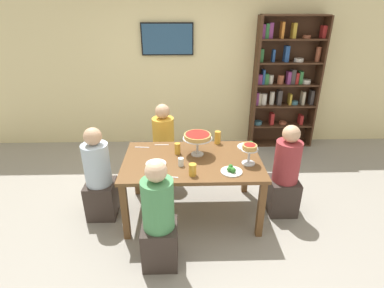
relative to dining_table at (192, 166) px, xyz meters
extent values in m
plane|color=gray|center=(0.00, 0.00, -0.65)|extent=(12.00, 12.00, 0.00)
cube|color=beige|center=(0.00, 2.20, 0.75)|extent=(8.00, 0.12, 2.80)
cube|color=brown|center=(0.00, 0.00, 0.07)|extent=(1.58, 0.99, 0.04)
cube|color=brown|center=(-0.73, -0.44, -0.30)|extent=(0.07, 0.07, 0.70)
cube|color=brown|center=(0.73, -0.44, -0.30)|extent=(0.07, 0.07, 0.70)
cube|color=brown|center=(-0.73, 0.44, -0.30)|extent=(0.07, 0.07, 0.70)
cube|color=brown|center=(0.73, 0.44, -0.30)|extent=(0.07, 0.07, 0.70)
cube|color=#422819|center=(1.12, 1.98, 0.45)|extent=(0.03, 0.30, 2.20)
cube|color=#422819|center=(2.19, 1.98, 0.45)|extent=(0.03, 0.30, 2.20)
cube|color=#422819|center=(1.66, 2.12, 0.45)|extent=(1.10, 0.02, 2.20)
cube|color=#422819|center=(1.66, 1.98, -0.64)|extent=(1.04, 0.28, 0.02)
cube|color=#422819|center=(1.66, 1.98, -0.27)|extent=(1.04, 0.28, 0.02)
cube|color=#422819|center=(1.66, 1.98, 0.09)|extent=(1.04, 0.28, 0.02)
cube|color=#422819|center=(1.66, 1.98, 0.46)|extent=(1.04, 0.28, 0.02)
cube|color=#422819|center=(1.66, 1.98, 0.83)|extent=(1.04, 0.28, 0.02)
cube|color=#422819|center=(1.66, 1.98, 1.19)|extent=(1.04, 0.28, 0.02)
cube|color=#422819|center=(1.66, 1.98, 1.55)|extent=(1.04, 0.28, 0.02)
cylinder|color=#3D7084|center=(1.23, 1.98, -0.23)|extent=(0.15, 0.15, 0.06)
cube|color=maroon|center=(1.48, 1.98, -0.16)|extent=(0.06, 0.13, 0.21)
cylinder|color=brown|center=(1.69, 1.98, -0.24)|extent=(0.13, 0.13, 0.04)
cube|color=maroon|center=(2.00, 1.98, -0.18)|extent=(0.06, 0.13, 0.17)
cube|color=#7A3370|center=(1.18, 1.98, 0.21)|extent=(0.04, 0.13, 0.22)
cube|color=#B2A88E|center=(1.22, 1.98, 0.21)|extent=(0.04, 0.11, 0.21)
cylinder|color=silver|center=(1.30, 1.98, 0.20)|extent=(0.10, 0.10, 0.19)
cylinder|color=beige|center=(1.44, 1.98, 0.22)|extent=(0.08, 0.08, 0.23)
cube|color=#3D3838|center=(1.56, 1.98, 0.23)|extent=(0.07, 0.13, 0.25)
cube|color=#B7932D|center=(1.76, 1.98, 0.20)|extent=(0.04, 0.13, 0.19)
cylinder|color=#3D7084|center=(1.84, 1.98, 0.13)|extent=(0.13, 0.13, 0.06)
cube|color=#B2A88E|center=(1.98, 1.98, 0.22)|extent=(0.05, 0.13, 0.23)
cube|color=#3D3838|center=(2.13, 1.98, 0.23)|extent=(0.06, 0.13, 0.25)
cube|color=#7A3370|center=(1.19, 1.98, 0.55)|extent=(0.07, 0.13, 0.16)
cube|color=navy|center=(1.25, 1.98, 0.59)|extent=(0.04, 0.13, 0.24)
cube|color=#2D6B38|center=(1.30, 1.98, 0.56)|extent=(0.06, 0.13, 0.17)
cylinder|color=beige|center=(1.39, 1.98, 0.54)|extent=(0.08, 0.08, 0.15)
cylinder|color=brown|center=(1.55, 1.98, 0.54)|extent=(0.11, 0.11, 0.14)
cube|color=#7A3370|center=(1.68, 1.98, 0.57)|extent=(0.06, 0.13, 0.20)
cube|color=#3D3838|center=(1.75, 1.98, 0.59)|extent=(0.07, 0.13, 0.24)
cube|color=maroon|center=(1.82, 1.98, 0.56)|extent=(0.05, 0.13, 0.18)
cube|color=#2D6B38|center=(1.88, 1.98, 0.58)|extent=(0.06, 0.13, 0.21)
cylinder|color=silver|center=(1.99, 1.98, 0.50)|extent=(0.15, 0.15, 0.07)
cube|color=#2D6B38|center=(1.18, 1.98, 0.94)|extent=(0.05, 0.13, 0.21)
cube|color=navy|center=(1.38, 1.98, 0.93)|extent=(0.04, 0.10, 0.19)
cube|color=navy|center=(1.59, 1.98, 0.96)|extent=(0.07, 0.13, 0.25)
cylinder|color=silver|center=(1.81, 1.98, 0.86)|extent=(0.16, 0.16, 0.05)
cylinder|color=brown|center=(2.12, 1.98, 0.95)|extent=(0.08, 0.08, 0.23)
cube|color=#7A3370|center=(1.18, 1.98, 1.31)|extent=(0.04, 0.13, 0.21)
cube|color=#2D6B38|center=(1.23, 1.98, 1.31)|extent=(0.05, 0.13, 0.22)
cube|color=#7A3370|center=(1.30, 1.98, 1.32)|extent=(0.06, 0.11, 0.23)
cube|color=orange|center=(1.48, 1.98, 1.33)|extent=(0.04, 0.13, 0.25)
cube|color=#B7932D|center=(1.67, 1.98, 1.32)|extent=(0.05, 0.13, 0.23)
cylinder|color=brown|center=(1.89, 1.98, 1.23)|extent=(0.13, 0.13, 0.05)
cube|color=maroon|center=(2.14, 1.98, 1.30)|extent=(0.06, 0.13, 0.19)
cube|color=black|center=(-0.34, 2.11, 1.18)|extent=(0.85, 0.05, 0.51)
cube|color=navy|center=(-0.34, 2.08, 1.18)|extent=(0.81, 0.01, 0.47)
cube|color=#382D28|center=(-0.34, -0.79, -0.43)|extent=(0.34, 0.34, 0.45)
cylinder|color=#4C935B|center=(-0.34, -0.79, 0.05)|extent=(0.30, 0.30, 0.50)
sphere|color=beige|center=(-0.34, -0.79, 0.40)|extent=(0.20, 0.20, 0.20)
cube|color=#382D28|center=(1.10, -0.01, -0.43)|extent=(0.34, 0.34, 0.45)
cylinder|color=#993338|center=(1.10, -0.01, 0.05)|extent=(0.30, 0.30, 0.50)
sphere|color=tan|center=(1.10, -0.01, 0.40)|extent=(0.20, 0.20, 0.20)
cube|color=#382D28|center=(-1.09, -0.01, -0.43)|extent=(0.34, 0.34, 0.45)
cylinder|color=silver|center=(-1.09, -0.01, 0.05)|extent=(0.30, 0.30, 0.50)
sphere|color=tan|center=(-1.09, -0.01, 0.40)|extent=(0.20, 0.20, 0.20)
cube|color=#382D28|center=(-0.38, 0.81, -0.43)|extent=(0.34, 0.34, 0.45)
cylinder|color=gold|center=(-0.38, 0.81, 0.05)|extent=(0.30, 0.30, 0.50)
sphere|color=tan|center=(-0.38, 0.81, 0.40)|extent=(0.20, 0.20, 0.20)
cylinder|color=silver|center=(0.06, 0.13, 0.09)|extent=(0.15, 0.15, 0.01)
cylinder|color=silver|center=(0.06, 0.13, 0.20)|extent=(0.03, 0.03, 0.19)
cylinder|color=silver|center=(0.06, 0.13, 0.30)|extent=(0.34, 0.34, 0.01)
cylinder|color=tan|center=(0.06, 0.13, 0.32)|extent=(0.31, 0.31, 0.05)
cylinder|color=maroon|center=(0.06, 0.13, 0.35)|extent=(0.28, 0.28, 0.00)
cylinder|color=silver|center=(0.62, -0.11, 0.09)|extent=(0.15, 0.15, 0.01)
cylinder|color=silver|center=(0.62, -0.11, 0.18)|extent=(0.03, 0.03, 0.16)
cylinder|color=silver|center=(0.62, -0.11, 0.26)|extent=(0.19, 0.19, 0.01)
cylinder|color=tan|center=(0.62, -0.11, 0.29)|extent=(0.16, 0.16, 0.05)
cylinder|color=maroon|center=(0.62, -0.11, 0.32)|extent=(0.12, 0.12, 0.00)
cylinder|color=white|center=(0.69, 0.30, 0.09)|extent=(0.25, 0.25, 0.01)
sphere|color=#2D7028|center=(0.70, 0.30, 0.12)|extent=(0.04, 0.04, 0.04)
sphere|color=#2D7028|center=(0.69, 0.26, 0.12)|extent=(0.04, 0.04, 0.04)
sphere|color=#2D7028|center=(0.67, 0.24, 0.13)|extent=(0.06, 0.06, 0.06)
sphere|color=#2D7028|center=(0.75, 0.33, 0.13)|extent=(0.06, 0.06, 0.06)
cylinder|color=white|center=(-0.41, -0.10, 0.09)|extent=(0.23, 0.23, 0.01)
sphere|color=#2D7028|center=(-0.41, -0.11, 0.12)|extent=(0.04, 0.04, 0.04)
sphere|color=#2D7028|center=(-0.40, -0.13, 0.13)|extent=(0.05, 0.05, 0.05)
cylinder|color=white|center=(0.41, -0.30, 0.09)|extent=(0.23, 0.23, 0.01)
sphere|color=#2D7028|center=(0.41, -0.25, 0.13)|extent=(0.05, 0.05, 0.05)
sphere|color=#2D7028|center=(0.42, -0.30, 0.12)|extent=(0.05, 0.05, 0.05)
sphere|color=#2D7028|center=(0.42, -0.33, 0.13)|extent=(0.06, 0.06, 0.06)
sphere|color=#2D7028|center=(0.38, -0.30, 0.13)|extent=(0.05, 0.05, 0.05)
cylinder|color=gold|center=(-0.01, -0.35, 0.15)|extent=(0.08, 0.08, 0.13)
cylinder|color=gold|center=(0.33, 0.44, 0.17)|extent=(0.08, 0.08, 0.16)
cylinder|color=gold|center=(-0.17, 0.16, 0.15)|extent=(0.07, 0.07, 0.13)
cylinder|color=white|center=(-0.13, -0.14, 0.13)|extent=(0.06, 0.06, 0.09)
cube|color=silver|center=(-0.24, -0.38, 0.09)|extent=(0.18, 0.05, 0.00)
cube|color=silver|center=(-0.62, 0.34, 0.09)|extent=(0.18, 0.03, 0.00)
cube|color=silver|center=(-0.38, 0.40, 0.09)|extent=(0.18, 0.02, 0.00)
camera|label=1|loc=(-0.09, -3.08, 1.73)|focal=28.39mm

